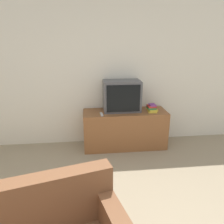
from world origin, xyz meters
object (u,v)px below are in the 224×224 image
at_px(television, 122,96).
at_px(book_stack, 152,108).
at_px(remote_on_stand, 102,114).
at_px(tv_stand, 125,129).

distance_m(television, book_stack, 0.59).
height_order(television, remote_on_stand, television).
height_order(tv_stand, book_stack, book_stack).
bearing_deg(tv_stand, book_stack, -6.70).
bearing_deg(tv_stand, remote_on_stand, -160.96).
distance_m(book_stack, remote_on_stand, 0.92).
bearing_deg(television, tv_stand, -48.41).
bearing_deg(television, book_stack, -12.65).
relative_size(tv_stand, television, 2.29).
bearing_deg(book_stack, television, 167.35).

